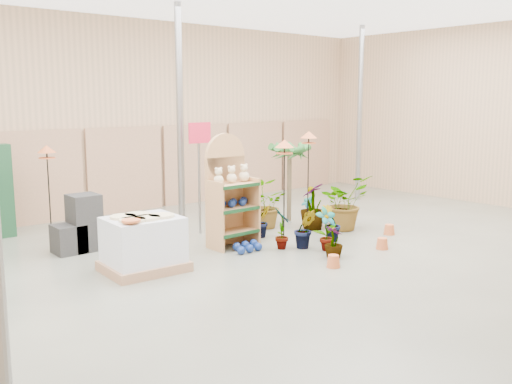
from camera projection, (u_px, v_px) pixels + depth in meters
room at (265, 126)px, 9.38m from camera, size 15.20×12.10×4.70m
display_shelf at (228, 195)px, 10.29m from camera, size 0.87×0.55×2.05m
teddy_bears at (233, 176)px, 10.17m from camera, size 0.75×0.19×0.31m
gazing_balls_shelf at (232, 203)px, 10.22m from camera, size 0.75×0.26×0.14m
gazing_balls_floor at (247, 247)px, 10.04m from camera, size 0.63×0.39×0.15m
pallet_stack at (143, 244)px, 8.83m from camera, size 1.24×1.06×0.89m
charcoal_planters at (79, 228)px, 9.98m from camera, size 0.80×0.50×1.00m
offer_sign at (200, 155)px, 11.11m from camera, size 0.50×0.08×2.20m
bird_table_front at (284, 147)px, 10.02m from camera, size 0.34×0.34×1.94m
bird_table_right at (309, 138)px, 11.49m from camera, size 0.34×0.34×2.01m
bird_table_back at (47, 152)px, 10.60m from camera, size 0.34×0.34×1.80m
palm at (290, 151)px, 12.31m from camera, size 0.70×0.70×1.81m
potted_plant_0 at (282, 228)px, 10.11m from camera, size 0.42×0.48×0.76m
potted_plant_1 at (305, 229)px, 10.18m from camera, size 0.50×0.48×0.71m
potted_plant_3 at (313, 206)px, 11.67m from camera, size 0.71×0.71×0.96m
potted_plant_4 at (308, 210)px, 12.10m from camera, size 0.23×0.33×0.62m
potted_plant_5 at (262, 221)px, 11.01m from camera, size 0.38×0.32×0.64m
potted_plant_6 at (263, 205)px, 11.77m from camera, size 0.99×1.06×0.97m
potted_plant_7 at (334, 242)px, 9.58m from camera, size 0.31×0.31×0.55m
potted_plant_8 at (326, 229)px, 10.01m from camera, size 0.46×0.35×0.78m
potted_plant_9 at (331, 223)px, 10.69m from camera, size 0.48×0.47×0.68m
potted_plant_10 at (344, 202)px, 11.63m from camera, size 1.06×0.93×1.12m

